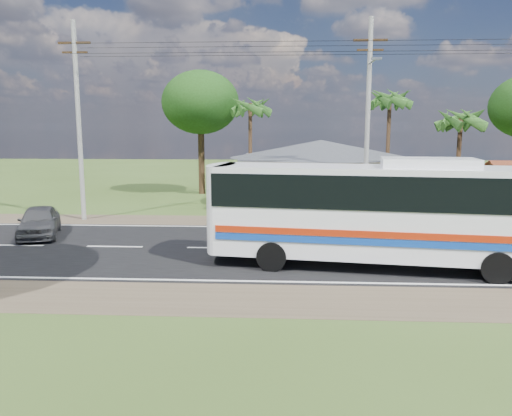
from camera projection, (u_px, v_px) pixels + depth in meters
The scene contains 10 objects.
ground at pixel (318, 250), 21.65m from camera, with size 120.00×120.00×0.00m, color #34491A.
road at pixel (318, 249), 21.65m from camera, with size 120.00×16.00×0.03m.
house at pixel (321, 166), 33.98m from camera, with size 12.40×10.00×5.00m.
utility_poles at pixel (362, 118), 26.97m from camera, with size 32.80×2.22×11.00m.
palm_near at pixel (461, 120), 31.07m from camera, with size 2.80×2.80×6.70m.
palm_mid at pixel (390, 100), 35.46m from camera, with size 2.80×2.80×8.20m.
palm_far at pixel (250, 107), 36.56m from camera, with size 2.80×2.80×7.70m.
tree_behind_house at pixel (201, 103), 38.67m from camera, with size 6.00×6.00×9.61m.
coach_bus at pixel (395, 206), 18.49m from camera, with size 13.64×4.63×4.16m.
small_car at pixel (39, 221), 24.17m from camera, with size 1.76×4.37×1.49m, color #303033.
Camera 1 is at (-1.58, -21.19, 5.27)m, focal length 35.00 mm.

